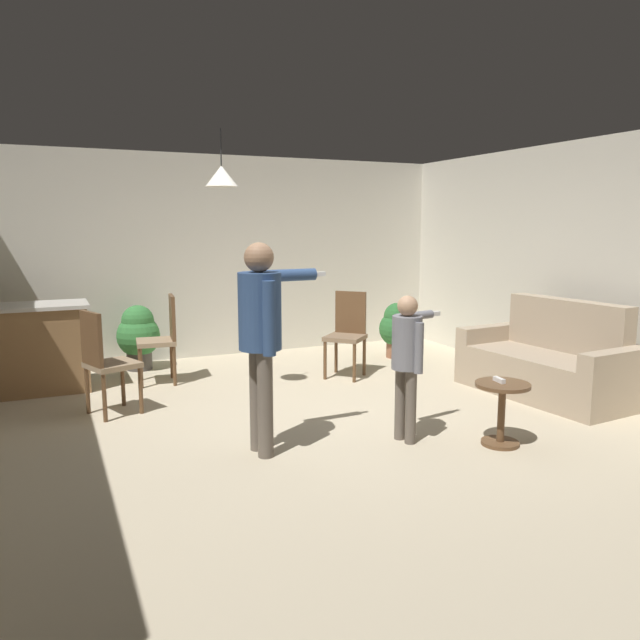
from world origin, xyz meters
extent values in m
plane|color=beige|center=(0.00, 0.00, 0.00)|extent=(7.68, 7.68, 0.00)
cube|color=silver|center=(0.00, 3.20, 1.35)|extent=(6.40, 0.10, 2.70)
cube|color=silver|center=(3.20, 0.00, 1.35)|extent=(0.10, 6.40, 2.70)
cube|color=tan|center=(2.48, -0.23, 0.23)|extent=(0.97, 1.51, 0.45)
cube|color=tan|center=(2.81, -0.20, 0.73)|extent=(0.32, 1.45, 0.55)
cube|color=tan|center=(2.55, -1.04, 0.32)|extent=(0.86, 0.25, 0.63)
cube|color=tan|center=(2.41, 0.58, 0.32)|extent=(0.86, 0.25, 0.63)
cylinder|color=brown|center=(2.87, -1.00, 0.03)|extent=(0.05, 0.05, 0.06)
cylinder|color=brown|center=(2.74, 0.59, 0.03)|extent=(0.05, 0.05, 0.06)
cylinder|color=brown|center=(2.22, -1.05, 0.03)|extent=(0.05, 0.05, 0.06)
cylinder|color=brown|center=(2.09, 0.54, 0.03)|extent=(0.05, 0.05, 0.06)
cube|color=olive|center=(-2.45, 2.14, 0.45)|extent=(1.20, 0.60, 0.91)
cube|color=beige|center=(-2.45, 2.14, 0.93)|extent=(1.26, 0.66, 0.04)
cylinder|color=brown|center=(1.09, -1.20, 0.51)|extent=(0.44, 0.44, 0.03)
cylinder|color=brown|center=(1.09, -1.20, 0.24)|extent=(0.06, 0.06, 0.49)
cylinder|color=brown|center=(1.09, -1.20, 0.01)|extent=(0.31, 0.31, 0.03)
cylinder|color=#60564C|center=(-0.76, -0.48, 0.42)|extent=(0.12, 0.12, 0.84)
cylinder|color=#60564C|center=(-0.75, -0.66, 0.42)|extent=(0.12, 0.12, 0.84)
cylinder|color=navy|center=(-0.75, -0.57, 1.13)|extent=(0.33, 0.33, 0.59)
sphere|color=#9E7556|center=(-0.75, -0.57, 1.54)|extent=(0.23, 0.23, 0.23)
cylinder|color=navy|center=(-0.48, -0.37, 1.38)|extent=(0.56, 0.12, 0.10)
cube|color=white|center=(-0.17, -0.36, 1.38)|extent=(0.13, 0.04, 0.04)
cylinder|color=navy|center=(-0.75, -0.76, 1.10)|extent=(0.10, 0.10, 0.56)
cylinder|color=#60564C|center=(0.41, -0.74, 0.31)|extent=(0.09, 0.09, 0.62)
cylinder|color=#60564C|center=(0.43, -0.87, 0.31)|extent=(0.09, 0.09, 0.62)
cylinder|color=slate|center=(0.42, -0.80, 0.84)|extent=(0.24, 0.24, 0.44)
sphere|color=tan|center=(0.42, -0.80, 1.14)|extent=(0.17, 0.17, 0.17)
cylinder|color=slate|center=(0.60, -0.63, 1.02)|extent=(0.42, 0.15, 0.07)
cube|color=white|center=(0.83, -0.58, 1.02)|extent=(0.13, 0.06, 0.04)
cylinder|color=slate|center=(0.45, -0.94, 0.81)|extent=(0.07, 0.07, 0.41)
cylinder|color=brown|center=(1.18, 1.32, 0.23)|extent=(0.04, 0.04, 0.45)
cylinder|color=brown|center=(0.94, 1.58, 0.23)|extent=(0.04, 0.04, 0.45)
cylinder|color=brown|center=(0.92, 1.08, 0.23)|extent=(0.04, 0.04, 0.45)
cylinder|color=brown|center=(0.67, 1.34, 0.23)|extent=(0.04, 0.04, 0.45)
cube|color=#7F664C|center=(0.93, 1.33, 0.47)|extent=(0.59, 0.59, 0.05)
cube|color=brown|center=(1.07, 1.46, 0.75)|extent=(0.29, 0.30, 0.50)
cylinder|color=brown|center=(-0.98, 1.77, 0.23)|extent=(0.04, 0.04, 0.45)
cylinder|color=brown|center=(-0.94, 2.13, 0.23)|extent=(0.04, 0.04, 0.45)
cylinder|color=brown|center=(-1.33, 1.81, 0.23)|extent=(0.04, 0.04, 0.45)
cylinder|color=brown|center=(-1.30, 2.16, 0.23)|extent=(0.04, 0.04, 0.45)
cube|color=#997F60|center=(-1.14, 1.97, 0.47)|extent=(0.46, 0.46, 0.05)
cube|color=brown|center=(-0.95, 1.95, 0.75)|extent=(0.08, 0.38, 0.50)
cylinder|color=brown|center=(-1.93, 1.09, 0.23)|extent=(0.04, 0.04, 0.45)
cylinder|color=brown|center=(-1.81, 0.75, 0.23)|extent=(0.04, 0.04, 0.45)
cylinder|color=brown|center=(-1.59, 1.21, 0.23)|extent=(0.04, 0.04, 0.45)
cylinder|color=brown|center=(-1.47, 0.87, 0.23)|extent=(0.04, 0.04, 0.45)
cube|color=#997F60|center=(-1.70, 0.98, 0.47)|extent=(0.54, 0.54, 0.05)
cube|color=brown|center=(-1.88, 0.91, 0.75)|extent=(0.17, 0.37, 0.50)
cylinder|color=brown|center=(2.06, 2.02, 0.11)|extent=(0.28, 0.28, 0.22)
sphere|color=#2D6B33|center=(2.06, 2.02, 0.39)|extent=(0.49, 0.49, 0.49)
sphere|color=#2D6B33|center=(2.06, 2.02, 0.56)|extent=(0.36, 0.36, 0.36)
cylinder|color=#4C4742|center=(-1.22, 2.73, 0.12)|extent=(0.31, 0.31, 0.24)
sphere|color=#387F3D|center=(-1.22, 2.73, 0.43)|extent=(0.53, 0.53, 0.53)
sphere|color=#387F3D|center=(-1.22, 2.73, 0.61)|extent=(0.39, 0.39, 0.39)
cube|color=white|center=(1.08, -1.16, 0.54)|extent=(0.05, 0.13, 0.04)
cone|color=silver|center=(-0.60, 0.97, 2.25)|extent=(0.32, 0.32, 0.20)
cylinder|color=black|center=(-0.60, 0.97, 2.52)|extent=(0.01, 0.01, 0.36)
camera|label=1|loc=(-2.23, -4.96, 1.79)|focal=34.34mm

